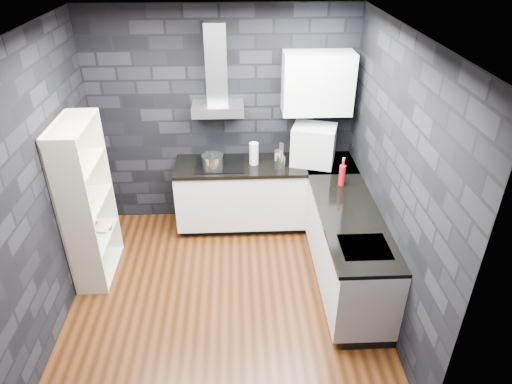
{
  "coord_description": "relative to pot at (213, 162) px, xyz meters",
  "views": [
    {
      "loc": [
        0.16,
        -3.66,
        3.43
      ],
      "look_at": [
        0.35,
        0.45,
        1.0
      ],
      "focal_mm": 32.0,
      "sensor_mm": 36.0,
      "label": 1
    }
  ],
  "objects": [
    {
      "name": "ground",
      "position": [
        0.13,
        -1.2,
        -0.98
      ],
      "size": [
        3.2,
        3.2,
        0.0
      ],
      "primitive_type": "plane",
      "color": "#48230E"
    },
    {
      "name": "pot",
      "position": [
        0.0,
        0.0,
        0.0
      ],
      "size": [
        0.28,
        0.28,
        0.14
      ],
      "primitive_type": "cylinder",
      "rotation": [
        0.0,
        0.0,
        -0.14
      ],
      "color": "silver",
      "rests_on": "cooktop"
    },
    {
      "name": "red_bottle",
      "position": [
        1.45,
        -0.47,
        0.03
      ],
      "size": [
        0.09,
        0.09,
        0.24
      ],
      "primitive_type": "cylinder",
      "rotation": [
        0.0,
        0.0,
        0.4
      ],
      "color": "maroon",
      "rests_on": "counter_right_top"
    },
    {
      "name": "counter_right_cab",
      "position": [
        1.43,
        -1.1,
        -0.5
      ],
      "size": [
        0.6,
        1.8,
        0.76
      ],
      "primitive_type": "cube",
      "color": "silver",
      "rests_on": "ground"
    },
    {
      "name": "wall_right",
      "position": [
        1.76,
        -1.2,
        0.37
      ],
      "size": [
        0.05,
        3.2,
        2.7
      ],
      "primitive_type": "cube",
      "color": "black",
      "rests_on": "ground"
    },
    {
      "name": "hood_body",
      "position": [
        0.08,
        0.23,
        0.58
      ],
      "size": [
        0.6,
        0.34,
        0.12
      ],
      "primitive_type": "cube",
      "color": "#BAB9BF",
      "rests_on": "wall_back"
    },
    {
      "name": "counter_corner_top",
      "position": [
        1.43,
        0.1,
        -0.1
      ],
      "size": [
        0.62,
        0.62,
        0.04
      ],
      "primitive_type": "cube",
      "color": "black",
      "rests_on": "counter_right_cab"
    },
    {
      "name": "book_red",
      "position": [
        -1.3,
        -0.57,
        -0.41
      ],
      "size": [
        0.15,
        0.08,
        0.21
      ],
      "primitive_type": "imported",
      "rotation": [
        0.0,
        0.0,
        0.38
      ],
      "color": "maroon",
      "rests_on": "bookshelf"
    },
    {
      "name": "counter_back_top",
      "position": [
        0.63,
        0.09,
        -0.1
      ],
      "size": [
        2.2,
        0.62,
        0.04
      ],
      "primitive_type": "cube",
      "color": "black",
      "rests_on": "counter_back_cab"
    },
    {
      "name": "upper_cabinet",
      "position": [
        1.23,
        0.22,
        0.87
      ],
      "size": [
        0.8,
        0.35,
        0.7
      ],
      "primitive_type": "cube",
      "color": "white",
      "rests_on": "wall_back"
    },
    {
      "name": "sink_rim",
      "position": [
        1.43,
        -1.6,
        -0.09
      ],
      "size": [
        0.44,
        0.4,
        0.01
      ],
      "primitive_type": "cube",
      "color": "#BAB9BF",
      "rests_on": "counter_right_top"
    },
    {
      "name": "book_second",
      "position": [
        -1.32,
        -0.54,
        -0.39
      ],
      "size": [
        0.17,
        0.04,
        0.24
      ],
      "primitive_type": "imported",
      "rotation": [
        0.0,
        0.0,
        -0.15
      ],
      "color": "#B2B2B2",
      "rests_on": "bookshelf"
    },
    {
      "name": "utensil_crock",
      "position": [
        0.81,
        -0.0,
        -0.01
      ],
      "size": [
        0.14,
        0.14,
        0.14
      ],
      "primitive_type": "cylinder",
      "rotation": [
        0.0,
        0.0,
        0.4
      ],
      "color": "silver",
      "rests_on": "counter_back_top"
    },
    {
      "name": "cooktop",
      "position": [
        0.08,
        0.1,
        -0.08
      ],
      "size": [
        0.58,
        0.5,
        0.01
      ],
      "primitive_type": "cube",
      "color": "black",
      "rests_on": "counter_back_top"
    },
    {
      "name": "counter_back_cab",
      "position": [
        0.63,
        0.1,
        -0.5
      ],
      "size": [
        2.2,
        0.6,
        0.76
      ],
      "primitive_type": "cube",
      "color": "silver",
      "rests_on": "ground"
    },
    {
      "name": "ceiling",
      "position": [
        0.13,
        -1.2,
        1.72
      ],
      "size": [
        3.2,
        3.2,
        0.0
      ],
      "primitive_type": "plane",
      "rotation": [
        3.14,
        0.0,
        0.0
      ],
      "color": "white"
    },
    {
      "name": "wall_back",
      "position": [
        0.13,
        0.42,
        0.37
      ],
      "size": [
        3.2,
        0.05,
        2.7
      ],
      "primitive_type": "cube",
      "color": "black",
      "rests_on": "ground"
    },
    {
      "name": "wall_left",
      "position": [
        -1.49,
        -1.2,
        0.37
      ],
      "size": [
        0.05,
        3.2,
        2.7
      ],
      "primitive_type": "cube",
      "color": "black",
      "rests_on": "ground"
    },
    {
      "name": "storage_jar",
      "position": [
        0.8,
        0.19,
        -0.03
      ],
      "size": [
        0.09,
        0.09,
        0.11
      ],
      "primitive_type": "cylinder",
      "rotation": [
        0.0,
        0.0,
        -0.04
      ],
      "color": "tan",
      "rests_on": "counter_back_top"
    },
    {
      "name": "toekick_back",
      "position": [
        0.63,
        0.14,
        -0.93
      ],
      "size": [
        2.18,
        0.5,
        0.1
      ],
      "primitive_type": "cube",
      "color": "black",
      "rests_on": "ground"
    },
    {
      "name": "glass_vase",
      "position": [
        0.49,
        0.1,
        0.05
      ],
      "size": [
        0.11,
        0.11,
        0.27
      ],
      "primitive_type": "cylinder",
      "rotation": [
        0.0,
        0.0,
        -0.02
      ],
      "color": "silver",
      "rests_on": "counter_back_top"
    },
    {
      "name": "counter_right_top",
      "position": [
        1.42,
        -1.1,
        -0.1
      ],
      "size": [
        0.62,
        1.8,
        0.04
      ],
      "primitive_type": "cube",
      "color": "black",
      "rests_on": "counter_right_cab"
    },
    {
      "name": "bookshelf",
      "position": [
        -1.29,
        -0.73,
        -0.08
      ],
      "size": [
        0.58,
        0.87,
        1.8
      ],
      "primitive_type": "cube",
      "rotation": [
        0.0,
        0.0,
        0.33
      ],
      "color": "beige",
      "rests_on": "ground"
    },
    {
      "name": "hood_chimney",
      "position": [
        0.08,
        0.3,
        1.09
      ],
      "size": [
        0.24,
        0.2,
        0.9
      ],
      "primitive_type": "cube",
      "color": "#BAB9BF",
      "rests_on": "hood_body"
    },
    {
      "name": "appliance_garage",
      "position": [
        1.21,
        0.09,
        0.14
      ],
      "size": [
        0.59,
        0.52,
        0.5
      ],
      "primitive_type": "cube",
      "rotation": [
        0.0,
        0.0,
        -0.29
      ],
      "color": "#BABEC2",
      "rests_on": "counter_back_top"
    },
    {
      "name": "fruit_bowl",
      "position": [
        -1.29,
        -0.82,
        -0.05
      ],
      "size": [
        0.24,
        0.24,
        0.06
      ],
      "primitive_type": "imported",
      "rotation": [
        0.0,
        0.0,
        0.03
      ],
      "color": "white",
      "rests_on": "bookshelf"
    },
    {
      "name": "wall_front",
      "position": [
        0.13,
        -2.83,
        0.37
      ],
      "size": [
        3.2,
        0.05,
        2.7
      ],
      "primitive_type": "cube",
      "color": "black",
      "rests_on": "ground"
    },
    {
      "name": "toekick_right",
      "position": [
        1.47,
        -1.1,
        -0.93
      ],
      "size": [
        0.5,
        1.78,
        0.1
      ],
      "primitive_type": "cube",
      "color": "black",
      "rests_on": "ground"
    }
  ]
}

